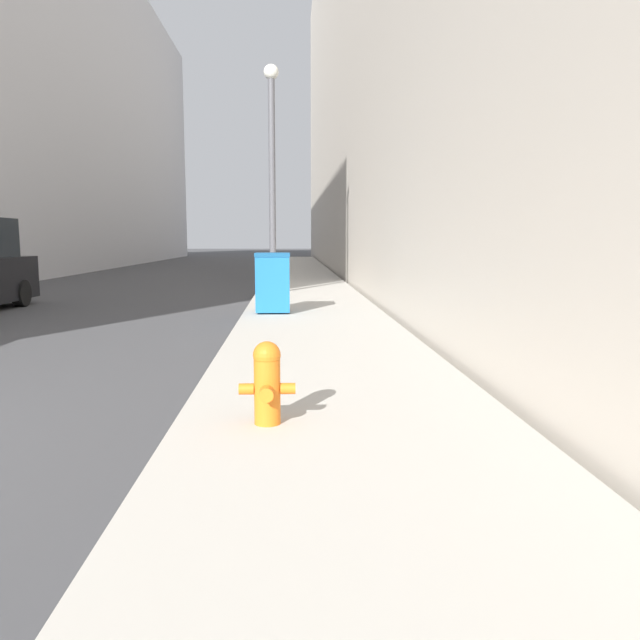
% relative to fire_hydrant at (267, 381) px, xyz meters
% --- Properties ---
extents(sidewalk_right, '(2.84, 60.00, 0.15)m').
position_rel_fire_hydrant_xyz_m(sidewalk_right, '(0.66, 17.14, -0.42)').
color(sidewalk_right, '#B7B2A8').
rests_on(sidewalk_right, ground).
extents(building_right_stone, '(12.00, 60.00, 21.72)m').
position_rel_fire_hydrant_xyz_m(building_right_stone, '(8.18, 25.14, 10.36)').
color(building_right_stone, beige).
rests_on(building_right_stone, ground).
extents(fire_hydrant, '(0.45, 0.34, 0.67)m').
position_rel_fire_hydrant_xyz_m(fire_hydrant, '(0.00, 0.00, 0.00)').
color(fire_hydrant, orange).
rests_on(fire_hydrant, sidewalk_right).
extents(trash_bin, '(0.69, 0.68, 1.20)m').
position_rel_fire_hydrant_xyz_m(trash_bin, '(-0.16, 7.58, 0.27)').
color(trash_bin, '#19609E').
rests_on(trash_bin, sidewalk_right).
extents(lamppost, '(0.39, 0.39, 6.00)m').
position_rel_fire_hydrant_xyz_m(lamppost, '(-0.28, 12.17, 2.88)').
color(lamppost, '#4C4C51').
rests_on(lamppost, sidewalk_right).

